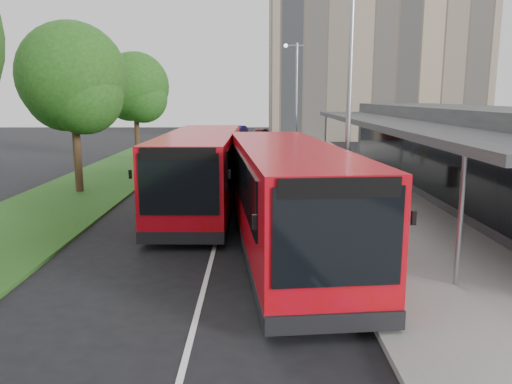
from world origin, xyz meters
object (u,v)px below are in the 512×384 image
tree_far (135,91)px  bollard (311,158)px  tree_mid (73,84)px  lamp_post_near (347,88)px  bus_second (201,171)px  bus_main (287,199)px  litter_bin (353,176)px  car_near (260,134)px  lamp_post_far (295,93)px  car_far (238,131)px

tree_far → bollard: 12.98m
tree_mid → lamp_post_near: bearing=-32.4°
bus_second → tree_mid: bearing=149.7°
tree_far → bus_main: 23.30m
lamp_post_near → tree_far: bearing=120.3°
litter_bin → car_near: car_near is taller
lamp_post_far → bus_second: bearing=-106.8°
bollard → bus_second: bearing=-114.6°
lamp_post_far → car_near: bearing=98.4°
bus_main → car_near: (-0.36, 38.01, -0.97)m
tree_mid → lamp_post_far: (11.13, 12.95, -0.31)m
lamp_post_far → litter_bin: 12.89m
lamp_post_near → bollard: size_ratio=9.15×
tree_far → bus_main: bearing=-66.6°
bus_main → bus_second: 6.29m
tree_mid → litter_bin: bearing=3.8°
bollard → tree_mid: bearing=-143.2°
tree_mid → bus_main: bearing=-45.1°
lamp_post_near → car_near: lamp_post_near is taller
tree_far → bus_main: tree_far is taller
bollard → lamp_post_near: bearing=-92.6°
tree_far → bus_second: tree_far is taller
lamp_post_near → car_far: size_ratio=2.30×
tree_mid → bus_second: bearing=-31.0°
bus_main → bollard: bus_main is taller
tree_mid → lamp_post_far: bearing=49.3°
car_far → bus_second: bearing=-69.5°
bus_second → bollard: (5.74, 12.55, -0.99)m
car_near → bus_second: bearing=-76.3°
bus_main → car_far: bearing=88.1°
bus_main → bus_second: (-3.04, 5.50, -0.02)m
tree_mid → car_near: size_ratio=2.11×
lamp_post_far → bus_main: lamp_post_far is taller
lamp_post_near → bollard: 16.47m
bollard → car_far: car_far is taller
tree_mid → bus_second: 7.93m
tree_far → lamp_post_near: (11.13, -19.05, -0.12)m
lamp_post_far → car_near: 16.57m
tree_mid → lamp_post_near: lamp_post_near is taller
tree_mid → tree_far: tree_mid is taller
tree_mid → lamp_post_near: 13.18m
tree_far → car_far: (6.36, 23.08, -4.26)m
bus_second → tree_far: bearing=112.0°
tree_mid → bus_second: tree_mid is taller
tree_far → car_far: 24.31m
lamp_post_far → tree_mid: bearing=-130.7°
bollard → car_far: 26.77m
bus_second → car_far: bus_second is taller
tree_far → car_near: 19.45m
bollard → car_far: (-5.51, 26.20, -0.01)m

